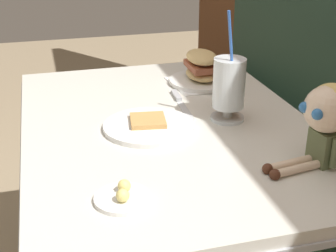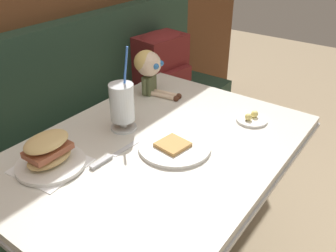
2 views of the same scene
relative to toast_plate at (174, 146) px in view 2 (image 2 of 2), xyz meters
name	(u,v)px [view 2 (image 2 of 2)]	position (x,y,z in m)	size (l,w,h in m)	color
booth_bench	(58,174)	(-0.02, 0.69, -0.42)	(2.60, 0.48, 1.00)	#233D2D
diner_table	(157,189)	(-0.02, 0.06, -0.21)	(1.11, 0.81, 0.74)	silver
toast_plate	(174,146)	(0.00, 0.00, 0.00)	(0.25, 0.25, 0.03)	white
milkshake_glass	(122,104)	(0.00, 0.23, 0.09)	(0.10, 0.10, 0.32)	silver
sandwich_plate	(49,154)	(-0.32, 0.26, 0.04)	(0.22, 0.22, 0.12)	white
butter_saucer	(252,119)	(0.33, -0.13, 0.00)	(0.12, 0.12, 0.04)	white
butter_knife	(109,158)	(-0.18, 0.14, 0.00)	(0.24, 0.03, 0.01)	silver
seated_doll	(149,66)	(0.30, 0.35, 0.12)	(0.13, 0.23, 0.20)	#5B6642
backpack	(162,64)	(0.81, 0.66, -0.09)	(0.33, 0.28, 0.41)	maroon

